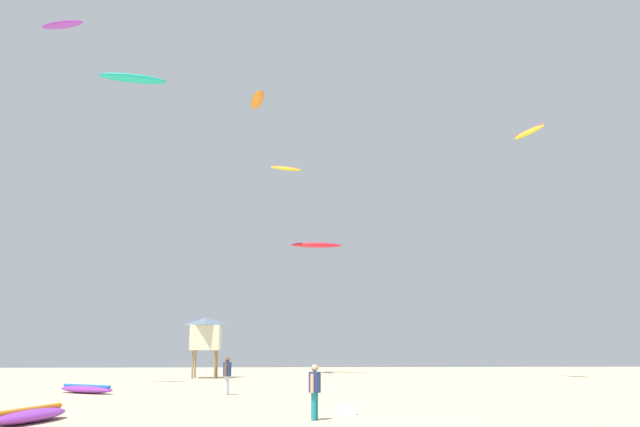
# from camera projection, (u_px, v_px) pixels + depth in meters

# --- Properties ---
(person_foreground) EXTENTS (0.36, 0.49, 1.59)m
(person_foreground) POSITION_uv_depth(u_px,v_px,m) (315.00, 387.00, 20.09)
(person_foreground) COLOR teal
(person_foreground) RESTS_ON ground
(person_midground) EXTENTS (0.37, 0.54, 1.66)m
(person_midground) POSITION_uv_depth(u_px,v_px,m) (227.00, 373.00, 30.70)
(person_midground) COLOR silver
(person_midground) RESTS_ON ground
(kite_grounded_near) EXTENTS (1.81, 3.70, 0.42)m
(kite_grounded_near) POSITION_uv_depth(u_px,v_px,m) (28.00, 416.00, 19.19)
(kite_grounded_near) COLOR purple
(kite_grounded_near) RESTS_ON ground
(kite_grounded_mid) EXTENTS (3.27, 2.69, 0.39)m
(kite_grounded_mid) POSITION_uv_depth(u_px,v_px,m) (86.00, 389.00, 31.69)
(kite_grounded_mid) COLOR purple
(kite_grounded_mid) RESTS_ON ground
(lifeguard_tower) EXTENTS (2.30, 2.30, 4.15)m
(lifeguard_tower) POSITION_uv_depth(u_px,v_px,m) (206.00, 333.00, 47.74)
(lifeguard_tower) COLOR #8C704C
(lifeguard_tower) RESTS_ON ground
(cooler_box) EXTENTS (0.56, 0.36, 0.32)m
(cooler_box) POSITION_uv_depth(u_px,v_px,m) (346.00, 409.00, 21.66)
(cooler_box) COLOR white
(cooler_box) RESTS_ON ground
(kite_aloft_0) EXTENTS (1.79, 3.32, 0.77)m
(kite_aloft_0) POSITION_uv_depth(u_px,v_px,m) (529.00, 132.00, 47.30)
(kite_aloft_0) COLOR yellow
(kite_aloft_1) EXTENTS (4.51, 2.17, 0.44)m
(kite_aloft_1) POSITION_uv_depth(u_px,v_px,m) (133.00, 78.00, 45.78)
(kite_aloft_1) COLOR #19B29E
(kite_aloft_2) EXTENTS (1.50, 4.05, 0.85)m
(kite_aloft_2) POSITION_uv_depth(u_px,v_px,m) (257.00, 100.00, 54.15)
(kite_aloft_2) COLOR orange
(kite_aloft_3) EXTENTS (2.75, 1.58, 0.27)m
(kite_aloft_3) POSITION_uv_depth(u_px,v_px,m) (62.00, 25.00, 39.30)
(kite_aloft_3) COLOR purple
(kite_aloft_4) EXTENTS (2.86, 1.70, 0.56)m
(kite_aloft_4) POSITION_uv_depth(u_px,v_px,m) (286.00, 169.00, 57.95)
(kite_aloft_4) COLOR yellow
(kite_aloft_5) EXTENTS (4.12, 1.27, 0.44)m
(kite_aloft_5) POSITION_uv_depth(u_px,v_px,m) (316.00, 245.00, 55.69)
(kite_aloft_5) COLOR red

